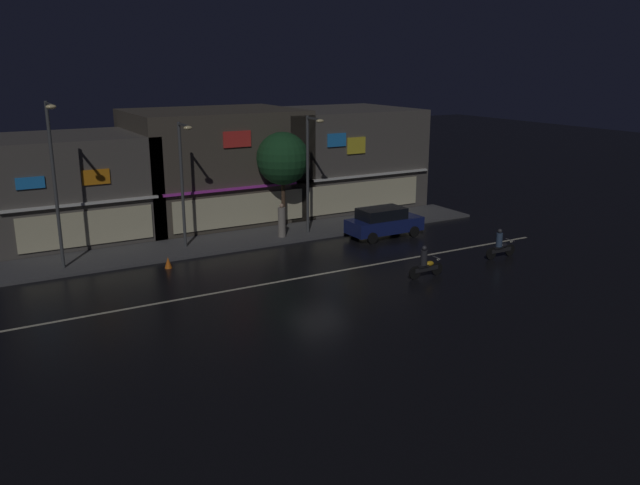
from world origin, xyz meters
TOP-DOWN VIEW (x-y plane):
  - ground_plane at (0.00, 0.00)m, footprint 140.00×140.00m
  - lane_divider_stripe at (0.00, 0.00)m, footprint 26.99×0.16m
  - sidewalk_far at (0.00, 7.27)m, footprint 28.41×3.67m
  - storefront_left_block at (-8.52, 12.48)m, footprint 8.44×6.93m
  - storefront_center_block at (8.52, 13.10)m, footprint 10.35×8.16m
  - storefront_right_block at (-0.00, 12.96)m, footprint 10.03×7.88m
  - streetlamp_west at (-10.18, 6.36)m, footprint 0.44×1.64m
  - streetlamp_mid at (-3.97, 7.00)m, footprint 0.44×1.64m
  - streetlamp_east at (3.11, 6.45)m, footprint 0.44×1.64m
  - pedestrian_on_sidewalk at (1.38, 6.54)m, footprint 0.42×0.42m
  - street_tree at (2.35, 8.25)m, footprint 3.03×3.03m
  - parked_car_near_kerb at (6.57, 4.14)m, footprint 4.30×1.98m
  - motorcycle_lead at (9.29, -2.18)m, footprint 1.90×0.60m
  - motorcycle_following at (4.05, -2.76)m, footprint 1.90×0.60m
  - traffic_cone at (-5.76, 4.47)m, footprint 0.36×0.36m

SIDE VIEW (x-z plane):
  - ground_plane at x=0.00m, z-range 0.00..0.00m
  - lane_divider_stripe at x=0.00m, z-range 0.00..0.01m
  - sidewalk_far at x=0.00m, z-range 0.00..0.14m
  - traffic_cone at x=-5.76m, z-range 0.00..0.55m
  - motorcycle_lead at x=9.29m, z-range -0.13..1.39m
  - motorcycle_following at x=4.05m, z-range -0.13..1.39m
  - parked_car_near_kerb at x=6.57m, z-range 0.03..1.70m
  - pedestrian_on_sidewalk at x=1.38m, z-range 0.06..1.94m
  - storefront_left_block at x=-8.52m, z-range 0.00..5.74m
  - storefront_center_block at x=8.52m, z-range 0.00..6.51m
  - storefront_right_block at x=0.00m, z-range 0.00..6.76m
  - streetlamp_mid at x=-3.97m, z-range 0.77..7.28m
  - streetlamp_east at x=3.11m, z-range 0.77..7.34m
  - street_tree at x=2.35m, z-range 1.41..7.02m
  - streetlamp_west at x=-10.18m, z-range 0.79..8.55m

